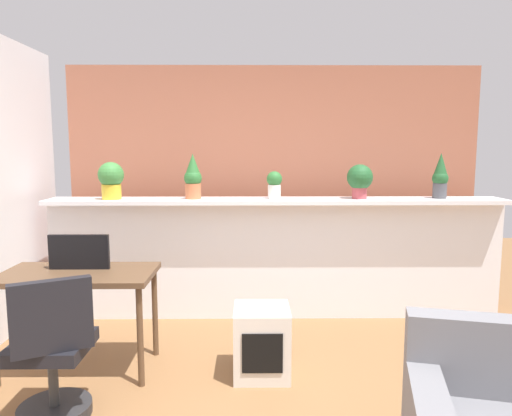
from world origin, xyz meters
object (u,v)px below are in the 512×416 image
at_px(desk, 78,283).
at_px(side_cube_shelf, 262,342).
at_px(potted_plant_2, 274,184).
at_px(potted_plant_3, 360,179).
at_px(tv_monitor, 79,252).
at_px(potted_plant_0, 111,179).
at_px(office_chair, 53,360).
at_px(potted_plant_1, 193,177).
at_px(potted_plant_4, 440,176).

bearing_deg(desk, side_cube_shelf, -4.03).
distance_m(potted_plant_2, desk, 1.95).
height_order(potted_plant_2, desk, potted_plant_2).
xyz_separation_m(potted_plant_2, potted_plant_3, (0.81, -0.01, 0.04)).
bearing_deg(desk, tv_monitor, 99.53).
relative_size(potted_plant_0, tv_monitor, 0.79).
height_order(potted_plant_2, office_chair, potted_plant_2).
xyz_separation_m(potted_plant_3, side_cube_shelf, (-0.95, -1.17, -1.10)).
distance_m(desk, tv_monitor, 0.23).
height_order(potted_plant_3, desk, potted_plant_3).
relative_size(potted_plant_1, potted_plant_4, 0.99).
relative_size(potted_plant_2, office_chair, 0.29).
distance_m(potted_plant_4, office_chair, 3.61).
distance_m(potted_plant_3, tv_monitor, 2.55).
distance_m(potted_plant_0, side_cube_shelf, 2.11).
relative_size(office_chair, side_cube_shelf, 1.82).
height_order(desk, side_cube_shelf, desk).
bearing_deg(potted_plant_3, desk, -154.89).
bearing_deg(potted_plant_4, potted_plant_2, -179.34).
distance_m(potted_plant_2, office_chair, 2.43).
xyz_separation_m(potted_plant_0, potted_plant_3, (2.33, 0.03, -0.00)).
distance_m(potted_plant_1, potted_plant_2, 0.77).
xyz_separation_m(potted_plant_2, side_cube_shelf, (-0.14, -1.18, -1.06)).
xyz_separation_m(desk, side_cube_shelf, (1.34, -0.09, -0.42)).
distance_m(potted_plant_3, office_chair, 2.98).
height_order(potted_plant_1, desk, potted_plant_1).
distance_m(potted_plant_4, tv_monitor, 3.28).
relative_size(desk, side_cube_shelf, 2.20).
distance_m(potted_plant_0, potted_plant_3, 2.34).
height_order(potted_plant_0, potted_plant_3, potted_plant_0).
xyz_separation_m(potted_plant_0, office_chair, (0.12, -1.71, -0.97)).
bearing_deg(potted_plant_3, potted_plant_1, 179.85).
height_order(potted_plant_0, desk, potted_plant_0).
bearing_deg(desk, potted_plant_1, 56.37).
distance_m(potted_plant_1, desk, 1.48).
bearing_deg(potted_plant_4, potted_plant_1, -179.36).
bearing_deg(potted_plant_1, tv_monitor, -126.20).
bearing_deg(desk, potted_plant_3, 25.11).
bearing_deg(potted_plant_1, side_cube_shelf, -61.99).
bearing_deg(side_cube_shelf, potted_plant_0, 140.50).
distance_m(potted_plant_1, side_cube_shelf, 1.74).
height_order(potted_plant_1, potted_plant_2, potted_plant_1).
relative_size(potted_plant_2, side_cube_shelf, 0.52).
xyz_separation_m(potted_plant_1, potted_plant_3, (1.57, -0.00, -0.02)).
bearing_deg(potted_plant_2, tv_monitor, -146.11).
height_order(potted_plant_0, side_cube_shelf, potted_plant_0).
height_order(potted_plant_3, office_chair, potted_plant_3).
relative_size(potted_plant_1, potted_plant_2, 1.63).
distance_m(potted_plant_3, potted_plant_4, 0.78).
relative_size(potted_plant_1, side_cube_shelf, 0.85).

